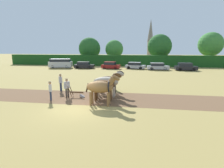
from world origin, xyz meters
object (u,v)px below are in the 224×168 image
Objects in this scene: tree_far_left at (90,48)px; parked_car_center_right at (158,66)px; tree_left at (114,49)px; parked_car_center at (135,66)px; farmer_onlooker_right at (61,81)px; parked_van at (61,63)px; church_spire at (150,39)px; draft_horse_lead_left at (101,87)px; parked_car_left at (84,65)px; parked_car_center_left at (111,65)px; tree_center at (211,44)px; farmer_onlooker_left at (50,89)px; parked_car_right at (185,67)px; farmer_at_plow at (67,86)px; farmer_beside_team at (114,80)px; tree_center_left at (160,46)px; draft_horse_lead_right at (104,85)px; plow at (78,94)px; draft_horse_trail_left at (107,82)px; draft_horse_trail_right at (109,80)px.

tree_far_left reaches higher than parked_car_center_right.
parked_car_center is (6.22, -10.83, -3.49)m from tree_left.
parked_van is at bearing 70.44° from farmer_onlooker_right.
farmer_onlooker_right is (-11.50, -57.28, -7.21)m from church_spire.
draft_horse_lead_left is at bearing -82.22° from parked_car_center.
tree_left reaches higher than draft_horse_lead_left.
tree_left reaches higher than parked_car_center_right.
parked_car_left is 1.08× the size of parked_car_center_left.
farmer_onlooker_right is (-0.65, -32.37, -3.12)m from tree_left.
tree_center is 1.87× the size of parked_car_left.
farmer_onlooker_right reaches higher than farmer_onlooker_left.
parked_car_center_left is 15.32m from parked_car_right.
farmer_beside_team is (3.68, 3.79, 0.01)m from farmer_at_plow.
parked_car_center_right is (9.87, 22.56, -0.32)m from farmer_at_plow.
tree_center_left is 34.62m from farmer_onlooker_right.
tree_left is 35.31m from draft_horse_lead_right.
parked_car_center_right is at bearing 67.19° from plow.
tree_center reaches higher than tree_center_left.
farmer_onlooker_right reaches higher than plow.
farmer_at_plow is at bearing -99.45° from church_spire.
church_spire is 2.99× the size of parked_van.
tree_far_left is 35.17m from farmer_at_plow.
parked_van is at bearing 78.81° from farmer_onlooker_left.
tree_center_left is 1.80× the size of parked_car_left.
farmer_at_plow is at bearing -76.88° from tree_far_left.
tree_far_left is 35.27m from draft_horse_trail_left.
draft_horse_trail_right is at bearing -64.32° from parked_van.
plow is (-2.53, -1.94, -0.95)m from draft_horse_trail_right.
tree_center_left is 1.95× the size of parked_car_center_left.
tree_far_left is at bearing 94.65° from parked_car_left.
tree_far_left is 37.68m from draft_horse_lead_left.
plow is at bearing -143.46° from draft_horse_trail_right.
tree_left is 2.28× the size of draft_horse_trail_left.
tree_left is 3.72× the size of farmer_onlooker_right.
draft_horse_lead_right is 0.50× the size of parked_van.
church_spire reaches higher than draft_horse_trail_right.
draft_horse_lead_right is at bearing -74.43° from parked_car_center_left.
tree_center is 1.58× the size of parked_van.
tree_center_left reaches higher than tree_left.
parked_car_right reaches higher than plow.
church_spire is 5.95× the size of draft_horse_lead_right.
draft_horse_lead_right is at bearing -89.93° from draft_horse_trail_right.
farmer_onlooker_right is (-12.81, -31.94, -3.83)m from tree_center_left.
parked_car_center_left is (-9.91, -36.39, -7.55)m from church_spire.
parked_van is (-12.39, 22.62, 0.74)m from plow.
plow is (-2.58, 0.59, -1.02)m from draft_horse_lead_right.
parked_car_center_left is at bearing 172.82° from parked_car_center_right.
draft_horse_lead_left is 25.06m from parked_car_center_right.
parked_car_right is (4.10, -11.56, -4.18)m from tree_center_left.
parked_car_left is at bearing 56.81° from farmer_onlooker_right.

